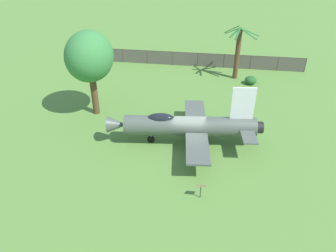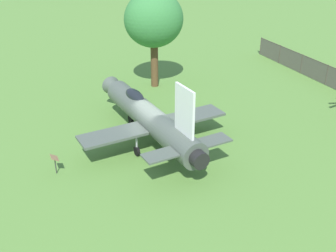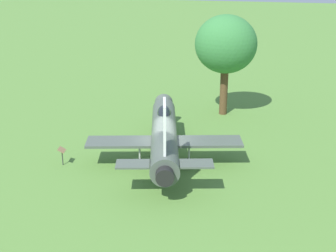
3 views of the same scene
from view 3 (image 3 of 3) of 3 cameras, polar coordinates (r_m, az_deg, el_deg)
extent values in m
plane|color=#568438|center=(29.50, -0.46, -4.20)|extent=(200.00, 200.00, 0.00)
cylinder|color=#4C564C|center=(28.83, -0.47, -1.17)|extent=(3.91, 10.68, 1.60)
cone|color=#4C564C|center=(34.37, -0.52, 2.51)|extent=(1.68, 1.86, 1.36)
cylinder|color=black|center=(23.78, -0.39, -6.17)|extent=(1.07, 0.80, 0.96)
ellipsoid|color=black|center=(30.78, -0.49, 1.63)|extent=(1.37, 2.34, 0.84)
cube|color=white|center=(24.30, -0.43, -0.04)|extent=(0.54, 1.79, 2.68)
cube|color=#4C564C|center=(28.54, -6.06, -1.96)|extent=(4.25, 2.56, 0.16)
cube|color=#4C564C|center=(28.57, 5.14, -1.91)|extent=(4.25, 2.56, 0.16)
cube|color=#4C564C|center=(24.74, -4.36, -4.70)|extent=(2.00, 1.47, 0.10)
cube|color=#4C564C|center=(24.76, 3.54, -4.66)|extent=(2.00, 1.47, 0.10)
cylinder|color=#A5A8AD|center=(32.07, -0.49, -0.32)|extent=(0.12, 0.12, 1.22)
cylinder|color=black|center=(32.29, -0.49, -1.33)|extent=(0.31, 0.62, 0.60)
cylinder|color=#A5A8AD|center=(28.19, -3.50, -3.44)|extent=(0.12, 0.12, 1.22)
cylinder|color=black|center=(28.45, -3.48, -4.56)|extent=(0.31, 0.62, 0.60)
cylinder|color=#A5A8AD|center=(28.21, 2.60, -3.41)|extent=(0.12, 0.12, 1.22)
cylinder|color=black|center=(28.46, 2.58, -4.53)|extent=(0.31, 0.62, 0.60)
cylinder|color=brown|center=(37.38, 6.89, 4.68)|extent=(0.62, 0.62, 4.36)
ellipsoid|color=#387F3D|center=(36.57, 7.13, 9.96)|extent=(4.82, 4.13, 4.54)
cylinder|color=#333333|center=(29.39, -12.85, -3.89)|extent=(0.06, 0.06, 0.90)
cube|color=olive|center=(29.17, -12.94, -2.87)|extent=(0.48, 0.65, 0.25)
camera|label=1|loc=(35.36, -42.10, 20.50)|focal=34.18mm
camera|label=2|loc=(11.77, -61.16, 11.58)|focal=43.57mm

